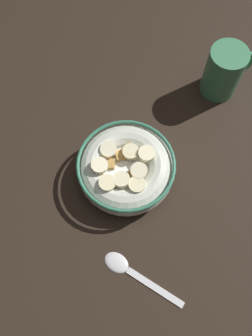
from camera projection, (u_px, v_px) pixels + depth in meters
The scene contains 4 objects.
ground_plane at pixel (126, 177), 63.19cm from camera, with size 111.23×111.23×2.00cm, color black.
cereal_bowl at pixel (126, 169), 59.72cm from camera, with size 16.11×16.11×5.83cm.
spoon at pixel (127, 269), 55.99cm from camera, with size 9.14×12.83×0.80cm.
coffee_mug at pixel (224, 72), 64.41cm from camera, with size 9.83×6.67×9.86cm.
Camera 1 is at (-9.68, -20.24, 58.10)cm, focal length 38.73 mm.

